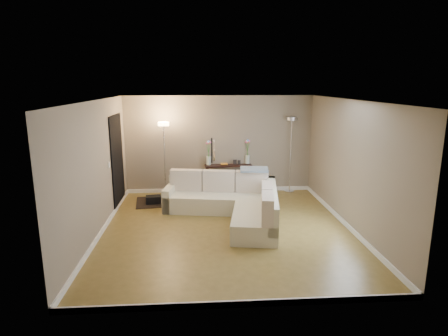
{
  "coord_description": "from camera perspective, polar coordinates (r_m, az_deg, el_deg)",
  "views": [
    {
      "loc": [
        -0.55,
        -7.16,
        2.92
      ],
      "look_at": [
        0.0,
        0.8,
        1.1
      ],
      "focal_mm": 30.0,
      "sensor_mm": 36.0,
      "label": 1
    }
  ],
  "objects": [
    {
      "name": "doorway",
      "position": [
        9.24,
        -15.93,
        1.0
      ],
      "size": [
        0.02,
        1.2,
        2.2
      ],
      "primitive_type": "cube",
      "color": "black",
      "rests_on": "ground"
    },
    {
      "name": "baseboard_back",
      "position": [
        10.31,
        -0.74,
        -3.31
      ],
      "size": [
        5.0,
        0.03,
        0.1
      ],
      "primitive_type": "cube",
      "color": "white",
      "rests_on": "ground"
    },
    {
      "name": "wall_left",
      "position": [
        7.59,
        -18.82,
        -0.16
      ],
      "size": [
        0.02,
        5.5,
        2.6
      ],
      "primitive_type": "cube",
      "color": "gray",
      "rests_on": "ground"
    },
    {
      "name": "leaning_mirror",
      "position": [
        10.15,
        0.48,
        2.75
      ],
      "size": [
        0.89,
        0.13,
        0.69
      ],
      "color": "black",
      "rests_on": "console_table"
    },
    {
      "name": "baseboard_left",
      "position": [
        7.95,
        -17.98,
        -8.97
      ],
      "size": [
        0.03,
        5.5,
        0.1
      ],
      "primitive_type": "cube",
      "color": "white",
      "rests_on": "ground"
    },
    {
      "name": "floor_lamp_unlit",
      "position": [
        10.14,
        10.2,
        4.28
      ],
      "size": [
        0.35,
        0.35,
        2.04
      ],
      "color": "silver",
      "rests_on": "floor"
    },
    {
      "name": "wall_back",
      "position": [
        10.06,
        -0.77,
        3.59
      ],
      "size": [
        5.0,
        0.02,
        2.6
      ],
      "primitive_type": "cube",
      "color": "gray",
      "rests_on": "ground"
    },
    {
      "name": "flower_vase_right",
      "position": [
        10.12,
        3.6,
        2.26
      ],
      "size": [
        0.15,
        0.13,
        0.66
      ],
      "color": "silver",
      "rests_on": "console_table"
    },
    {
      "name": "throw_blanket",
      "position": [
        8.78,
        4.61,
        -0.21
      ],
      "size": [
        0.68,
        0.45,
        0.09
      ],
      "primitive_type": "cube",
      "rotation": [
        0.1,
        0.0,
        -0.11
      ],
      "color": "gray",
      "rests_on": "sectional_sofa"
    },
    {
      "name": "wall_right",
      "position": [
        7.95,
        18.78,
        0.4
      ],
      "size": [
        0.02,
        5.5,
        2.6
      ],
      "primitive_type": "cube",
      "color": "gray",
      "rests_on": "ground"
    },
    {
      "name": "switch_plate",
      "position": [
        8.41,
        -17.13,
        0.48
      ],
      "size": [
        0.02,
        0.08,
        0.12
      ],
      "primitive_type": "cube",
      "color": "white",
      "rests_on": "ground"
    },
    {
      "name": "baseboard_front",
      "position": [
        5.3,
        2.8,
        -19.95
      ],
      "size": [
        5.0,
        0.03,
        0.1
      ],
      "primitive_type": "cube",
      "color": "white",
      "rests_on": "ground"
    },
    {
      "name": "floor",
      "position": [
        7.75,
        0.41,
        -9.32
      ],
      "size": [
        5.0,
        5.5,
        0.01
      ],
      "primitive_type": "cube",
      "color": "olive",
      "rests_on": "ground"
    },
    {
      "name": "baseboard_right",
      "position": [
        8.28,
        18.0,
        -8.07
      ],
      "size": [
        0.03,
        5.5,
        0.1
      ],
      "primitive_type": "cube",
      "color": "white",
      "rests_on": "ground"
    },
    {
      "name": "floor_lamp_lit",
      "position": [
        9.61,
        -9.1,
        3.5
      ],
      "size": [
        0.31,
        0.31,
        1.96
      ],
      "color": "silver",
      "rests_on": "floor"
    },
    {
      "name": "wall_front",
      "position": [
        4.72,
        3.0,
        -7.24
      ],
      "size": [
        5.0,
        0.02,
        2.6
      ],
      "primitive_type": "cube",
      "color": "gray",
      "rests_on": "ground"
    },
    {
      "name": "ceiling",
      "position": [
        7.18,
        0.45,
        10.35
      ],
      "size": [
        5.0,
        5.5,
        0.01
      ],
      "primitive_type": "cube",
      "color": "white",
      "rests_on": "ground"
    },
    {
      "name": "black_bag",
      "position": [
        9.45,
        -10.7,
        -4.9
      ],
      "size": [
        0.39,
        0.3,
        0.23
      ],
      "primitive_type": "cube",
      "rotation": [
        0.0,
        0.0,
        0.12
      ],
      "color": "black",
      "rests_on": "charcoal_rug"
    },
    {
      "name": "charcoal_rug",
      "position": [
        9.56,
        -9.36,
        -5.05
      ],
      "size": [
        1.39,
        1.11,
        0.02
      ],
      "primitive_type": "cube",
      "rotation": [
        0.0,
        0.0,
        0.12
      ],
      "color": "black",
      "rests_on": "floor"
    },
    {
      "name": "flower_vase_left",
      "position": [
        9.93,
        -2.36,
        2.06
      ],
      "size": [
        0.15,
        0.13,
        0.66
      ],
      "color": "silver",
      "rests_on": "console_table"
    },
    {
      "name": "table_decor",
      "position": [
        10.02,
        0.66,
        0.73
      ],
      "size": [
        0.54,
        0.13,
        0.13
      ],
      "color": "orange",
      "rests_on": "console_table"
    },
    {
      "name": "console_table",
      "position": [
        10.13,
        0.21,
        -1.35
      ],
      "size": [
        1.28,
        0.47,
        0.77
      ],
      "color": "black",
      "rests_on": "floor"
    },
    {
      "name": "sectional_sofa",
      "position": [
        8.36,
        1.38,
        -5.17
      ],
      "size": [
        2.66,
        2.83,
        0.9
      ],
      "color": "beige",
      "rests_on": "floor"
    }
  ]
}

